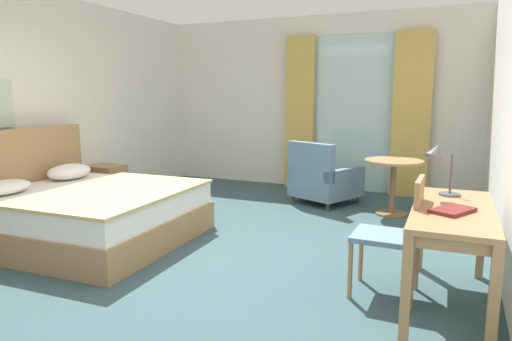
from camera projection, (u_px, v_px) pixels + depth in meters
ground at (199, 262)px, 4.28m from camera, size 5.70×7.94×0.10m
wall_back at (315, 103)px, 7.40m from camera, size 5.30×0.12×2.74m
balcony_glass_door at (354, 114)px, 7.09m from camera, size 1.27×0.02×2.41m
curtain_panel_left at (300, 113)px, 7.34m from camera, size 0.47×0.10×2.42m
curtain_panel_right at (412, 115)px, 6.66m from camera, size 0.55×0.10×2.42m
bed at (86, 212)px, 4.77m from camera, size 2.04×1.91×1.14m
nightstand at (107, 185)px, 6.33m from camera, size 0.46×0.39×0.54m
writing_desk at (452, 220)px, 3.21m from camera, size 0.55×1.36×0.73m
desk_chair at (398, 230)px, 3.38m from camera, size 0.48×0.42×0.92m
desk_lamp at (439, 158)px, 3.45m from camera, size 0.29×0.32×0.47m
closed_book at (453, 210)px, 3.07m from camera, size 0.31×0.36×0.03m
armchair_by_window at (323, 180)px, 6.35m from camera, size 1.01×1.03×0.87m
round_cafe_table at (393, 174)px, 5.71m from camera, size 0.72×0.72×0.70m
framed_picture at (0, 104)px, 5.04m from camera, size 0.03×0.30×0.53m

